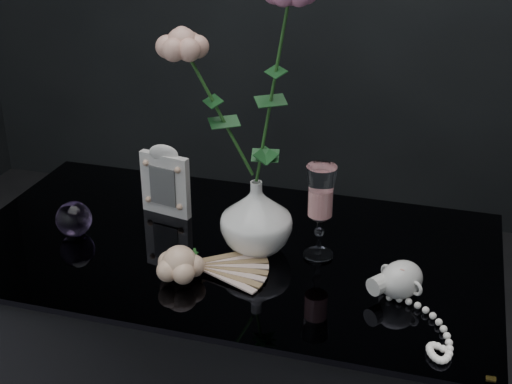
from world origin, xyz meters
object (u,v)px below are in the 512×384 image
(wine_glass, at_px, (320,213))
(paperweight, at_px, (74,219))
(loose_rose, at_px, (180,263))
(vase, at_px, (256,217))
(picture_frame, at_px, (165,180))
(pearl_jar, at_px, (401,278))

(wine_glass, bearing_deg, paperweight, -173.43)
(wine_glass, xyz_separation_m, paperweight, (-0.49, -0.06, -0.06))
(loose_rose, bearing_deg, wine_glass, 15.93)
(vase, height_order, loose_rose, vase)
(vase, xyz_separation_m, paperweight, (-0.37, -0.05, -0.04))
(picture_frame, bearing_deg, wine_glass, -2.53)
(vase, distance_m, paperweight, 0.37)
(picture_frame, xyz_separation_m, loose_rose, (0.13, -0.24, -0.05))
(vase, relative_size, wine_glass, 0.78)
(wine_glass, bearing_deg, pearl_jar, -28.97)
(paperweight, xyz_separation_m, loose_rose, (0.27, -0.10, -0.00))
(vase, xyz_separation_m, picture_frame, (-0.23, 0.10, 0.01))
(picture_frame, distance_m, loose_rose, 0.27)
(vase, height_order, wine_glass, wine_glass)
(vase, bearing_deg, loose_rose, -126.11)
(paperweight, bearing_deg, loose_rose, -19.65)
(picture_frame, bearing_deg, paperweight, -123.89)
(vase, distance_m, loose_rose, 0.18)
(vase, distance_m, wine_glass, 0.12)
(picture_frame, distance_m, pearl_jar, 0.55)
(wine_glass, distance_m, loose_rose, 0.28)
(pearl_jar, bearing_deg, paperweight, -146.58)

